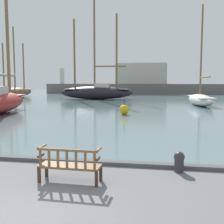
% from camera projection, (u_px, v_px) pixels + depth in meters
% --- Properties ---
extents(ground_plane, '(160.00, 160.00, 0.00)m').
position_uv_depth(ground_plane, '(7.00, 221.00, 5.27)').
color(ground_plane, slate).
extents(harbor_water, '(100.00, 80.00, 0.08)m').
position_uv_depth(harbor_water, '(144.00, 97.00, 48.36)').
color(harbor_water, slate).
rests_on(harbor_water, ground).
extents(quay_edge_kerb, '(40.00, 0.30, 0.12)m').
position_uv_depth(quay_edge_kerb, '(71.00, 161.00, 9.04)').
color(quay_edge_kerb, '#4C4C50').
rests_on(quay_edge_kerb, ground).
extents(park_bench, '(1.61, 0.56, 0.92)m').
position_uv_depth(park_bench, '(70.00, 165.00, 7.25)').
color(park_bench, '#3D2A19').
rests_on(park_bench, ground).
extents(sailboat_outer_starboard, '(10.77, 3.69, 14.88)m').
position_uv_depth(sailboat_outer_starboard, '(97.00, 90.00, 40.59)').
color(sailboat_outer_starboard, black).
rests_on(sailboat_outer_starboard, harbor_water).
extents(sailboat_distant_harbor, '(2.64, 7.90, 10.55)m').
position_uv_depth(sailboat_distant_harbor, '(200.00, 99.00, 30.03)').
color(sailboat_distant_harbor, silver).
rests_on(sailboat_distant_harbor, harbor_water).
extents(sailboat_nearest_port, '(3.66, 9.39, 11.53)m').
position_uv_depth(sailboat_nearest_port, '(14.00, 91.00, 46.85)').
color(sailboat_nearest_port, brown).
rests_on(sailboat_nearest_port, harbor_water).
extents(mooring_bollard, '(0.31, 0.31, 0.60)m').
position_uv_depth(mooring_bollard, '(179.00, 161.00, 8.09)').
color(mooring_bollard, '#2D2D33').
rests_on(mooring_bollard, ground).
extents(channel_buoy, '(0.77, 0.77, 1.47)m').
position_uv_depth(channel_buoy, '(124.00, 110.00, 21.57)').
color(channel_buoy, gold).
rests_on(channel_buoy, harbor_water).
extents(far_breakwater, '(43.54, 2.40, 6.47)m').
position_uv_depth(far_breakwater, '(145.00, 85.00, 58.45)').
color(far_breakwater, '#66605B').
rests_on(far_breakwater, ground).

